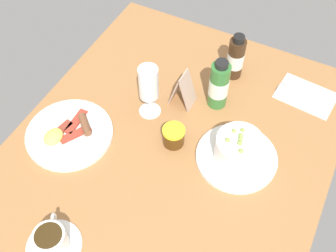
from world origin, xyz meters
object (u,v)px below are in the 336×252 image
(coffee_cup, at_px, (52,241))
(menu_card, at_px, (183,89))
(cutlery_setting, at_px, (305,95))
(sauce_bottle_green, at_px, (219,85))
(wine_glass, at_px, (149,85))
(jam_jar, at_px, (173,136))
(sauce_bottle_brown, at_px, (236,58))
(breakfast_plate, at_px, (69,134))
(porridge_bowl, at_px, (238,151))

(coffee_cup, relative_size, menu_card, 1.15)
(cutlery_setting, xyz_separation_m, menu_card, (-0.19, 0.32, 0.05))
(sauce_bottle_green, xyz_separation_m, menu_card, (-0.04, 0.09, -0.02))
(coffee_cup, height_order, wine_glass, wine_glass)
(jam_jar, distance_m, sauce_bottle_brown, 0.32)
(sauce_bottle_green, xyz_separation_m, sauce_bottle_brown, (0.13, -0.00, -0.01))
(cutlery_setting, xyz_separation_m, sauce_bottle_brown, (-0.02, 0.23, 0.07))
(menu_card, bearing_deg, wine_glass, 138.21)
(sauce_bottle_green, height_order, menu_card, sauce_bottle_green)
(cutlery_setting, relative_size, jam_jar, 2.91)
(wine_glass, xyz_separation_m, jam_jar, (-0.07, -0.11, -0.08))
(breakfast_plate, height_order, menu_card, menu_card)
(sauce_bottle_brown, height_order, breakfast_plate, sauce_bottle_brown)
(wine_glass, relative_size, menu_card, 1.50)
(coffee_cup, relative_size, breakfast_plate, 0.54)
(wine_glass, xyz_separation_m, sauce_bottle_green, (0.12, -0.16, -0.03))
(cutlery_setting, height_order, sauce_bottle_brown, sauce_bottle_brown)
(breakfast_plate, bearing_deg, sauce_bottle_green, -47.07)
(jam_jar, relative_size, sauce_bottle_brown, 0.40)
(sauce_bottle_green, distance_m, sauce_bottle_brown, 0.13)
(sauce_bottle_green, bearing_deg, porridge_bowl, -141.88)
(coffee_cup, xyz_separation_m, sauce_bottle_green, (0.58, -0.17, 0.05))
(breakfast_plate, bearing_deg, menu_card, -41.52)
(coffee_cup, xyz_separation_m, jam_jar, (0.39, -0.12, -0.00))
(breakfast_plate, xyz_separation_m, menu_card, (0.26, -0.23, 0.05))
(cutlery_setting, distance_m, breakfast_plate, 0.70)
(jam_jar, bearing_deg, sauce_bottle_brown, -9.37)
(cutlery_setting, distance_m, menu_card, 0.37)
(sauce_bottle_brown, bearing_deg, wine_glass, 146.97)
(sauce_bottle_green, bearing_deg, wine_glass, 126.08)
(sauce_bottle_brown, relative_size, breakfast_plate, 0.64)
(menu_card, bearing_deg, porridge_bowl, -118.32)
(sauce_bottle_green, relative_size, menu_card, 1.46)
(sauce_bottle_green, bearing_deg, breakfast_plate, 132.93)
(cutlery_setting, distance_m, sauce_bottle_green, 0.28)
(sauce_bottle_brown, xyz_separation_m, breakfast_plate, (-0.43, 0.32, -0.06))
(coffee_cup, distance_m, jam_jar, 0.41)
(coffee_cup, relative_size, wine_glass, 0.76)
(wine_glass, distance_m, menu_card, 0.12)
(porridge_bowl, height_order, wine_glass, wine_glass)
(coffee_cup, distance_m, sauce_bottle_green, 0.60)
(cutlery_setting, bearing_deg, sauce_bottle_brown, 94.30)
(coffee_cup, height_order, jam_jar, coffee_cup)
(porridge_bowl, relative_size, jam_jar, 3.53)
(jam_jar, relative_size, menu_card, 0.54)
(coffee_cup, bearing_deg, cutlery_setting, -28.44)
(porridge_bowl, height_order, menu_card, menu_card)
(breakfast_plate, bearing_deg, jam_jar, -67.40)
(cutlery_setting, xyz_separation_m, breakfast_plate, (-0.45, 0.55, 0.01))
(porridge_bowl, bearing_deg, breakfast_plate, 107.41)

